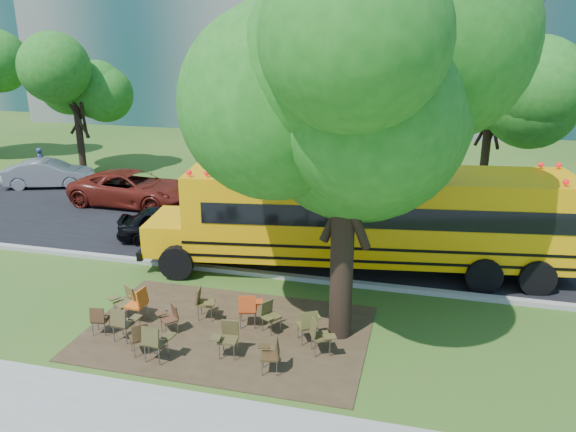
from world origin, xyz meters
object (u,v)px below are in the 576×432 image
(main_tree, at_px, (347,113))
(school_bus, at_px, (372,215))
(chair_3, at_px, (170,316))
(chair_8, at_px, (138,301))
(chair_0, at_px, (100,317))
(chair_12, at_px, (269,314))
(black_car, at_px, (171,223))
(chair_6, at_px, (272,352))
(chair_2, at_px, (140,335))
(bg_car_silver, at_px, (49,174))
(chair_5, at_px, (228,335))
(chair_1, at_px, (123,321))
(chair_13, at_px, (309,323))
(chair_7, at_px, (319,334))
(chair_10, at_px, (203,300))
(chair_4, at_px, (155,340))
(chair_9, at_px, (125,299))
(chair_11, at_px, (249,307))
(bg_car_red, at_px, (133,188))
(pedestrian_a, at_px, (42,163))

(main_tree, xyz_separation_m, school_bus, (0.27, 4.23, -3.68))
(chair_3, distance_m, chair_8, 1.08)
(chair_0, xyz_separation_m, chair_12, (4.00, 1.19, 0.02))
(black_car, bearing_deg, chair_8, -179.93)
(chair_6, bearing_deg, chair_12, 5.73)
(black_car, bearing_deg, chair_2, -177.47)
(chair_12, distance_m, bg_car_silver, 17.69)
(main_tree, xyz_separation_m, chair_5, (-2.36, -1.59, -4.96))
(chair_2, height_order, bg_car_silver, bg_car_silver)
(chair_3, bearing_deg, school_bus, -86.71)
(school_bus, xyz_separation_m, chair_2, (-4.61, -6.27, -1.32))
(main_tree, relative_size, chair_6, 11.03)
(chair_6, xyz_separation_m, chair_8, (-3.95, 1.32, 0.09))
(chair_6, distance_m, chair_12, 1.78)
(chair_1, bearing_deg, black_car, 111.14)
(chair_13, xyz_separation_m, black_car, (-6.35, 5.71, 0.07))
(chair_2, height_order, chair_7, chair_7)
(chair_2, bearing_deg, bg_car_silver, 90.77)
(chair_6, height_order, chair_10, chair_10)
(chair_2, bearing_deg, chair_1, 107.05)
(chair_13, distance_m, bg_car_silver, 18.73)
(chair_7, xyz_separation_m, chair_8, (-4.81, 0.36, 0.05))
(chair_2, xyz_separation_m, chair_10, (0.77, 1.93, 0.04))
(chair_4, distance_m, chair_10, 2.17)
(chair_2, height_order, chair_10, chair_10)
(chair_10, bearing_deg, chair_9, -86.85)
(chair_0, bearing_deg, chair_12, 6.80)
(main_tree, height_order, chair_13, main_tree)
(chair_7, distance_m, chair_11, 2.14)
(chair_1, relative_size, chair_13, 1.01)
(chair_3, height_order, bg_car_silver, bg_car_silver)
(chair_10, height_order, bg_car_red, bg_car_red)
(chair_4, bearing_deg, chair_3, 106.29)
(chair_9, relative_size, chair_12, 1.11)
(chair_10, height_order, chair_13, chair_13)
(chair_2, height_order, chair_3, chair_2)
(chair_12, height_order, bg_car_red, bg_car_red)
(chair_0, height_order, chair_12, chair_12)
(chair_6, height_order, black_car, black_car)
(chair_7, bearing_deg, chair_6, -65.24)
(bg_car_red, bearing_deg, chair_3, -144.39)
(chair_8, bearing_deg, main_tree, -78.65)
(chair_6, bearing_deg, chair_5, 59.04)
(chair_8, xyz_separation_m, chair_13, (4.47, 0.09, -0.04))
(chair_0, relative_size, chair_8, 0.81)
(pedestrian_a, bearing_deg, chair_11, -141.00)
(black_car, height_order, bg_car_red, bg_car_red)
(bg_car_red, bearing_deg, chair_2, -148.06)
(chair_5, bearing_deg, chair_2, 7.48)
(bg_car_silver, bearing_deg, chair_6, -149.11)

